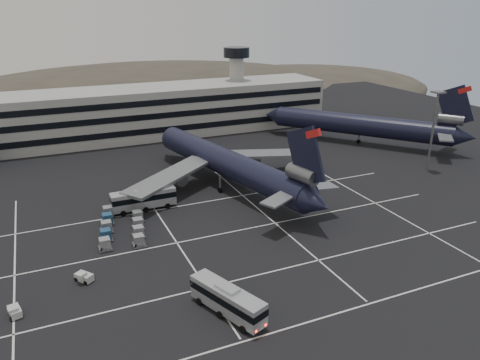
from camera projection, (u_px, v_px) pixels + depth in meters
name	position (u px, v px, depth m)	size (l,w,h in m)	color
ground	(220.00, 247.00, 74.60)	(260.00, 260.00, 0.00)	black
lane_markings	(224.00, 243.00, 75.58)	(90.00, 55.62, 0.01)	silver
terminal	(118.00, 115.00, 131.95)	(125.00, 26.00, 24.00)	gray
hills	(128.00, 109.00, 231.19)	(352.00, 180.00, 44.00)	#38332B
lightpole_right	(434.00, 120.00, 105.25)	(2.40, 2.40, 18.28)	slate
trijet_main	(229.00, 163.00, 97.16)	(46.38, 57.27, 18.08)	black
trijet_far	(364.00, 125.00, 127.73)	(40.80, 48.41, 18.08)	black
bus_near	(227.00, 299.00, 57.63)	(6.55, 11.44, 3.98)	#A0A2A8
bus_far	(143.00, 198.00, 87.28)	(12.03, 3.16, 4.24)	#A0A2A8
tug_a	(15.00, 311.00, 57.78)	(1.89, 2.56, 1.48)	#B7B7B3
tug_b	(85.00, 277.00, 65.03)	(2.67, 2.84, 1.58)	#B7B7B3
uld_cluster	(121.00, 227.00, 78.95)	(9.36, 15.97, 1.93)	#2D2D30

